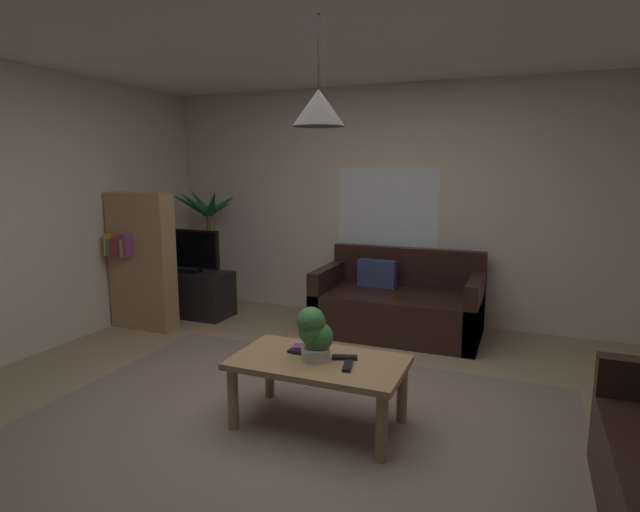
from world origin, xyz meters
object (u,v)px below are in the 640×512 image
Objects in this scene: tv at (189,250)px; bookshelf_corner at (141,261)px; tv_stand at (192,293)px; potted_plant_on_table at (314,333)px; remote_on_table_1 at (348,366)px; book_on_table_1 at (302,347)px; coffee_table at (319,370)px; remote_on_table_0 at (345,357)px; book_on_table_0 at (301,351)px; potted_palm_corner at (209,248)px; couch_under_window at (398,307)px; pendant_lamp at (319,108)px.

tv is 0.58m from bookshelf_corner.
bookshelf_corner is at bearing -107.95° from tv_stand.
potted_plant_on_table is 0.25× the size of bookshelf_corner.
remote_on_table_1 is 3.12m from tv.
book_on_table_1 is 2.59m from bookshelf_corner.
coffee_table is 0.25m from potted_plant_on_table.
tv is (-2.28, 1.78, 0.37)m from coffee_table.
potted_plant_on_table is at bearing -145.25° from coffee_table.
potted_plant_on_table is 0.38× the size of tv_stand.
potted_plant_on_table reaches higher than remote_on_table_0.
remote_on_table_1 is at bearing -15.77° from coffee_table.
potted_plant_on_table is 2.89m from tv.
book_on_table_0 is 0.95× the size of remote_on_table_0.
remote_on_table_0 is 0.18× the size of tv_stand.
potted_palm_corner reaches higher than coffee_table.
remote_on_table_0 is 0.14m from remote_on_table_1.
book_on_table_1 is at bearing -44.67° from potted_palm_corner.
couch_under_window is 2.32m from tv_stand.
book_on_table_1 is 0.71× the size of remote_on_table_0.
potted_palm_corner is at bearing -54.04° from remote_on_table_1.
remote_on_table_1 is (0.19, -2.11, 0.19)m from couch_under_window.
book_on_table_1 is 0.08× the size of potted_palm_corner.
couch_under_window reaches higher than coffee_table.
remote_on_table_1 is 0.11× the size of bookshelf_corner.
pendant_lamp reaches higher than book_on_table_1.
tv reaches higher than coffee_table.
couch_under_window is 2.09m from potted_plant_on_table.
bookshelf_corner is (-0.19, -0.55, -0.04)m from tv.
bookshelf_corner reaches higher than remote_on_table_0.
bookshelf_corner is (-2.62, 1.16, 0.24)m from remote_on_table_0.
book_on_table_0 is 0.24× the size of pendant_lamp.
potted_palm_corner is (-2.57, 2.33, 0.23)m from remote_on_table_1.
potted_plant_on_table reaches higher than coffee_table.
book_on_table_0 is at bearing 155.38° from coffee_table.
couch_under_window is 2.43m from potted_palm_corner.
pendant_lamp reaches higher than tv_stand.
book_on_table_0 is 3.12m from potted_palm_corner.
tv_stand is 0.64× the size of bookshelf_corner.
coffee_table is 1.75× the size of pendant_lamp.
pendant_lamp is (-0.02, -2.05, 1.72)m from couch_under_window.
potted_plant_on_table is (-0.05, -2.06, 0.35)m from couch_under_window.
book_on_table_1 is at bearing -95.14° from couch_under_window.
remote_on_table_1 is at bearing -25.68° from bookshelf_corner.
bookshelf_corner reaches higher than tv.
pendant_lamp reaches higher than book_on_table_0.
coffee_table is at bearing -38.28° from tv_stand.
remote_on_table_1 reaches higher than book_on_table_0.
pendant_lamp reaches higher than remote_on_table_0.
potted_plant_on_table is (0.13, -0.10, 0.14)m from book_on_table_1.
remote_on_table_1 reaches higher than coffee_table.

